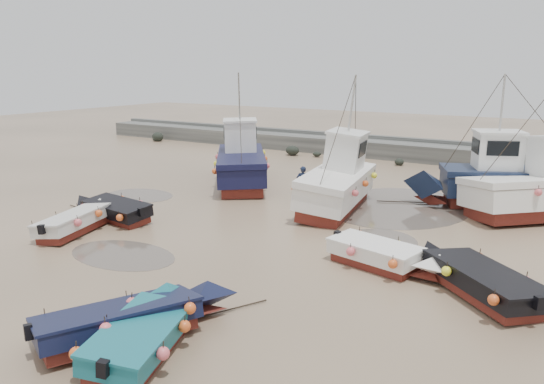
{
  "coord_description": "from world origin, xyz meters",
  "views": [
    {
      "loc": [
        10.42,
        -15.31,
        6.58
      ],
      "look_at": [
        -1.05,
        3.25,
        1.4
      ],
      "focal_mm": 35.0,
      "sensor_mm": 36.0,
      "label": 1
    }
  ],
  "objects_px": {
    "dinghy_4": "(113,207)",
    "cabin_boat_0": "(241,160)",
    "person": "(302,199)",
    "dinghy_0": "(80,218)",
    "cabin_boat_1": "(338,179)",
    "dinghy_2": "(145,328)",
    "dinghy_6": "(476,275)",
    "dinghy_5": "(384,253)",
    "dinghy_1": "(134,316)",
    "cabin_boat_2": "(501,179)"
  },
  "relations": [
    {
      "from": "dinghy_4",
      "to": "dinghy_6",
      "type": "bearing_deg",
      "value": -81.79
    },
    {
      "from": "dinghy_2",
      "to": "dinghy_5",
      "type": "distance_m",
      "value": 8.48
    },
    {
      "from": "dinghy_0",
      "to": "dinghy_4",
      "type": "height_order",
      "value": "same"
    },
    {
      "from": "dinghy_5",
      "to": "dinghy_4",
      "type": "bearing_deg",
      "value": -74.52
    },
    {
      "from": "dinghy_2",
      "to": "dinghy_4",
      "type": "height_order",
      "value": "same"
    },
    {
      "from": "dinghy_4",
      "to": "cabin_boat_0",
      "type": "xyz_separation_m",
      "value": [
        0.58,
        9.08,
        0.78
      ]
    },
    {
      "from": "dinghy_1",
      "to": "cabin_boat_0",
      "type": "xyz_separation_m",
      "value": [
        -7.97,
        16.09,
        0.79
      ]
    },
    {
      "from": "dinghy_5",
      "to": "cabin_boat_0",
      "type": "distance_m",
      "value": 14.48
    },
    {
      "from": "dinghy_0",
      "to": "dinghy_1",
      "type": "xyz_separation_m",
      "value": [
        8.33,
        -5.07,
        -0.01
      ]
    },
    {
      "from": "cabin_boat_0",
      "to": "person",
      "type": "bearing_deg",
      "value": -53.31
    },
    {
      "from": "cabin_boat_2",
      "to": "cabin_boat_1",
      "type": "bearing_deg",
      "value": 98.99
    },
    {
      "from": "dinghy_5",
      "to": "cabin_boat_1",
      "type": "relative_size",
      "value": 0.55
    },
    {
      "from": "dinghy_6",
      "to": "person",
      "type": "distance_m",
      "value": 12.25
    },
    {
      "from": "dinghy_0",
      "to": "dinghy_4",
      "type": "distance_m",
      "value": 1.95
    },
    {
      "from": "dinghy_5",
      "to": "cabin_boat_2",
      "type": "bearing_deg",
      "value": -176.99
    },
    {
      "from": "person",
      "to": "cabin_boat_1",
      "type": "bearing_deg",
      "value": 132.24
    },
    {
      "from": "dinghy_2",
      "to": "dinghy_6",
      "type": "height_order",
      "value": "same"
    },
    {
      "from": "dinghy_1",
      "to": "dinghy_2",
      "type": "xyz_separation_m",
      "value": [
        0.72,
        -0.34,
        0.02
      ]
    },
    {
      "from": "dinghy_4",
      "to": "cabin_boat_2",
      "type": "relative_size",
      "value": 0.61
    },
    {
      "from": "dinghy_2",
      "to": "cabin_boat_0",
      "type": "distance_m",
      "value": 18.6
    },
    {
      "from": "dinghy_4",
      "to": "dinghy_6",
      "type": "distance_m",
      "value": 15.24
    },
    {
      "from": "person",
      "to": "dinghy_0",
      "type": "bearing_deg",
      "value": 24.99
    },
    {
      "from": "dinghy_4",
      "to": "cabin_boat_0",
      "type": "height_order",
      "value": "cabin_boat_0"
    },
    {
      "from": "dinghy_4",
      "to": "dinghy_5",
      "type": "relative_size",
      "value": 1.08
    },
    {
      "from": "cabin_boat_2",
      "to": "person",
      "type": "xyz_separation_m",
      "value": [
        -8.71,
        -3.77,
        -1.35
      ]
    },
    {
      "from": "dinghy_1",
      "to": "dinghy_4",
      "type": "distance_m",
      "value": 11.05
    },
    {
      "from": "dinghy_0",
      "to": "dinghy_1",
      "type": "bearing_deg",
      "value": -47.07
    },
    {
      "from": "dinghy_4",
      "to": "cabin_boat_2",
      "type": "distance_m",
      "value": 18.11
    },
    {
      "from": "cabin_boat_0",
      "to": "cabin_boat_1",
      "type": "xyz_separation_m",
      "value": [
        6.97,
        -1.98,
        0.03
      ]
    },
    {
      "from": "cabin_boat_2",
      "to": "person",
      "type": "bearing_deg",
      "value": 89.76
    },
    {
      "from": "dinghy_2",
      "to": "cabin_boat_1",
      "type": "xyz_separation_m",
      "value": [
        -1.72,
        14.45,
        0.8
      ]
    },
    {
      "from": "cabin_boat_2",
      "to": "dinghy_4",
      "type": "bearing_deg",
      "value": 105.04
    },
    {
      "from": "dinghy_1",
      "to": "dinghy_5",
      "type": "height_order",
      "value": "same"
    },
    {
      "from": "dinghy_1",
      "to": "dinghy_6",
      "type": "distance_m",
      "value": 9.87
    },
    {
      "from": "dinghy_0",
      "to": "cabin_boat_2",
      "type": "distance_m",
      "value": 19.22
    },
    {
      "from": "dinghy_0",
      "to": "cabin_boat_0",
      "type": "xyz_separation_m",
      "value": [
        0.37,
        11.02,
        0.78
      ]
    },
    {
      "from": "dinghy_6",
      "to": "cabin_boat_0",
      "type": "bearing_deg",
      "value": 100.67
    },
    {
      "from": "dinghy_1",
      "to": "cabin_boat_1",
      "type": "bearing_deg",
      "value": 121.15
    },
    {
      "from": "dinghy_4",
      "to": "cabin_boat_0",
      "type": "bearing_deg",
      "value": 3.64
    },
    {
      "from": "dinghy_0",
      "to": "cabin_boat_0",
      "type": "height_order",
      "value": "cabin_boat_0"
    },
    {
      "from": "dinghy_0",
      "to": "dinghy_2",
      "type": "xyz_separation_m",
      "value": [
        9.05,
        -5.41,
        0.01
      ]
    },
    {
      "from": "dinghy_6",
      "to": "cabin_boat_1",
      "type": "xyz_separation_m",
      "value": [
        -7.69,
        6.85,
        0.82
      ]
    },
    {
      "from": "dinghy_0",
      "to": "dinghy_6",
      "type": "xyz_separation_m",
      "value": [
        15.02,
        2.19,
        -0.01
      ]
    },
    {
      "from": "cabin_boat_0",
      "to": "person",
      "type": "xyz_separation_m",
      "value": [
        4.83,
        -1.54,
        -1.33
      ]
    },
    {
      "from": "cabin_boat_0",
      "to": "cabin_boat_1",
      "type": "relative_size",
      "value": 0.95
    },
    {
      "from": "dinghy_0",
      "to": "person",
      "type": "xyz_separation_m",
      "value": [
        5.19,
        9.48,
        -0.55
      ]
    },
    {
      "from": "cabin_boat_1",
      "to": "cabin_boat_2",
      "type": "xyz_separation_m",
      "value": [
        6.57,
        4.21,
        -0.0
      ]
    },
    {
      "from": "dinghy_0",
      "to": "dinghy_6",
      "type": "height_order",
      "value": "same"
    },
    {
      "from": "cabin_boat_0",
      "to": "dinghy_0",
      "type": "bearing_deg",
      "value": -127.47
    },
    {
      "from": "dinghy_1",
      "to": "person",
      "type": "bearing_deg",
      "value": 129.29
    }
  ]
}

